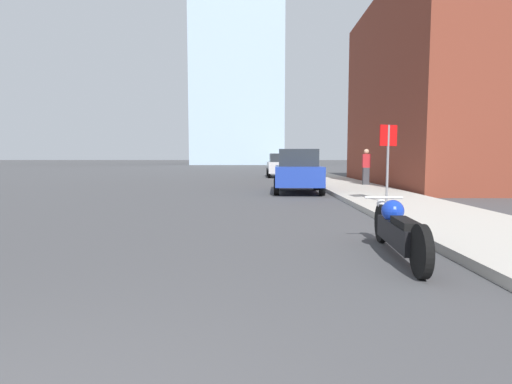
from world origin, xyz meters
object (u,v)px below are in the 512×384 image
object	(u,v)px
parked_car_blue	(298,171)
parked_car_silver	(280,165)
motorcycle	(397,229)
pedestrian	(366,166)
stop_sign	(388,150)

from	to	relation	value
parked_car_blue	parked_car_silver	bearing A→B (deg)	92.90
motorcycle	parked_car_blue	size ratio (longest dim) A/B	0.67
parked_car_blue	parked_car_silver	size ratio (longest dim) A/B	0.94
motorcycle	pedestrian	xyz separation A→B (m)	(3.01, 13.20, 0.62)
parked_car_blue	pedestrian	bearing A→B (deg)	39.48
stop_sign	pedestrian	world-z (taller)	stop_sign
parked_car_silver	stop_sign	size ratio (longest dim) A/B	1.95
parked_car_blue	stop_sign	size ratio (longest dim) A/B	1.82
motorcycle	pedestrian	size ratio (longest dim) A/B	1.62
stop_sign	pedestrian	size ratio (longest dim) A/B	1.32
parked_car_blue	pedestrian	distance (m)	4.36
parked_car_silver	pedestrian	bearing A→B (deg)	-71.73
parked_car_blue	pedestrian	world-z (taller)	pedestrian
parked_car_blue	stop_sign	world-z (taller)	stop_sign
parked_car_silver	pedestrian	distance (m)	10.99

